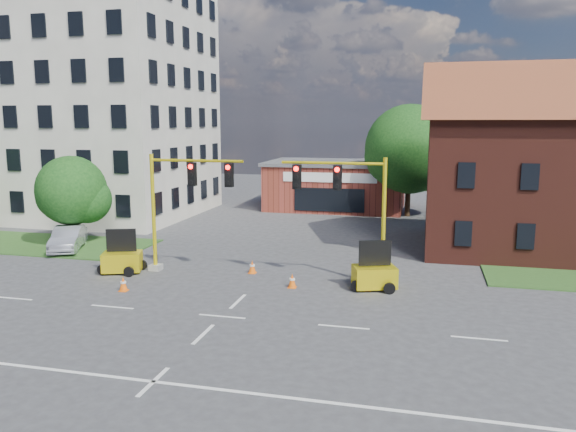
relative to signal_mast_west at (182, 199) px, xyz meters
The scene contains 16 objects.
ground 8.38m from the signal_mast_west, 54.01° to the right, with size 120.00×120.00×0.00m, color #3B3B3D.
lane_markings 10.73m from the signal_mast_west, 64.17° to the right, with size 60.00×36.00×0.01m, color white, non-canonical shape.
office_block 23.21m from the signal_mast_west, 134.52° to the left, with size 18.40×15.40×20.60m.
brick_shop 24.44m from the signal_mast_west, 79.71° to the left, with size 12.40×8.40×4.30m.
tree_large 23.93m from the signal_mast_west, 61.95° to the left, with size 7.75×7.38×9.30m.
tree_nw_front 10.49m from the signal_mast_west, 154.07° to the left, with size 4.64×4.41×5.74m.
signal_mast_west is the anchor object (origin of this frame).
signal_mast_east 8.71m from the signal_mast_west, ahead, with size 5.30×0.60×6.20m.
trailer_west 4.56m from the signal_mast_west, 164.81° to the right, with size 2.28×1.89×2.23m.
trailer_east 10.56m from the signal_mast_west, ahead, with size 2.29×1.89×2.24m.
cone_a 5.40m from the signal_mast_west, 109.85° to the right, with size 0.40×0.40×0.70m.
cone_b 5.10m from the signal_mast_west, 10.18° to the left, with size 0.40×0.40×0.70m.
cone_c 7.30m from the signal_mast_west, 12.66° to the right, with size 0.40×0.40×0.70m.
cone_d 10.43m from the signal_mast_west, ahead, with size 0.40×0.40×0.70m.
pickup_white 18.55m from the signal_mast_west, 30.51° to the left, with size 2.38×5.17×1.44m, color silver.
sedan_silver_front 10.07m from the signal_mast_west, 161.60° to the left, with size 1.55×4.46×1.47m, color #B5B8BD.
Camera 1 is at (7.83, -20.63, 7.86)m, focal length 35.00 mm.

